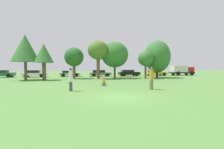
# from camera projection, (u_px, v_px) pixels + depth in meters

# --- Properties ---
(ground_plane) EXTENTS (120.00, 120.00, 0.00)m
(ground_plane) POSITION_uv_depth(u_px,v_px,m) (119.00, 97.00, 11.14)
(ground_plane) COLOR #54843D
(person_thrower) EXTENTS (0.30, 0.30, 1.93)m
(person_thrower) POSITION_uv_depth(u_px,v_px,m) (71.00, 79.00, 13.80)
(person_thrower) COLOR #3F3F47
(person_thrower) RESTS_ON ground
(person_catcher) EXTENTS (0.37, 0.37, 1.94)m
(person_catcher) POSITION_uv_depth(u_px,v_px,m) (151.00, 78.00, 14.75)
(person_catcher) COLOR #726651
(person_catcher) RESTS_ON ground
(frisbee) EXTENTS (0.23, 0.22, 0.11)m
(frisbee) POSITION_uv_depth(u_px,v_px,m) (105.00, 65.00, 14.44)
(frisbee) COLOR #19B2D8
(bystander_sitting) EXTENTS (0.40, 0.34, 1.03)m
(bystander_sitting) POSITION_uv_depth(u_px,v_px,m) (104.00, 82.00, 17.48)
(bystander_sitting) COLOR #726651
(bystander_sitting) RESTS_ON ground
(tree_0) EXTENTS (3.97, 3.97, 6.65)m
(tree_0) POSITION_uv_depth(u_px,v_px,m) (25.00, 48.00, 24.43)
(tree_0) COLOR brown
(tree_0) RESTS_ON ground
(tree_1) EXTENTS (2.75, 2.75, 5.29)m
(tree_1) POSITION_uv_depth(u_px,v_px,m) (44.00, 54.00, 24.21)
(tree_1) COLOR brown
(tree_1) RESTS_ON ground
(tree_2) EXTENTS (3.11, 3.11, 5.10)m
(tree_2) POSITION_uv_depth(u_px,v_px,m) (74.00, 57.00, 27.39)
(tree_2) COLOR brown
(tree_2) RESTS_ON ground
(tree_3) EXTENTS (3.29, 3.29, 6.13)m
(tree_3) POSITION_uv_depth(u_px,v_px,m) (98.00, 51.00, 26.87)
(tree_3) COLOR brown
(tree_3) RESTS_ON ground
(tree_4) EXTENTS (4.50, 4.50, 6.14)m
(tree_4) POSITION_uv_depth(u_px,v_px,m) (115.00, 55.00, 28.23)
(tree_4) COLOR brown
(tree_4) RESTS_ON ground
(tree_5) EXTENTS (2.50, 2.50, 4.53)m
(tree_5) POSITION_uv_depth(u_px,v_px,m) (146.00, 59.00, 27.38)
(tree_5) COLOR brown
(tree_5) RESTS_ON ground
(tree_6) EXTENTS (4.50, 4.50, 6.51)m
(tree_6) POSITION_uv_depth(u_px,v_px,m) (157.00, 57.00, 29.48)
(tree_6) COLOR #473323
(tree_6) RESTS_ON ground
(parked_car_green) EXTENTS (3.94, 1.92, 1.31)m
(parked_car_green) POSITION_uv_depth(u_px,v_px,m) (2.00, 74.00, 30.28)
(parked_car_green) COLOR #196633
(parked_car_green) RESTS_ON ground
(parked_car_white) EXTENTS (4.31, 2.12, 1.27)m
(parked_car_white) POSITION_uv_depth(u_px,v_px,m) (34.00, 74.00, 31.08)
(parked_car_white) COLOR silver
(parked_car_white) RESTS_ON ground
(parked_car_silver) EXTENTS (4.02, 2.10, 1.16)m
(parked_car_silver) POSITION_uv_depth(u_px,v_px,m) (70.00, 73.00, 32.92)
(parked_car_silver) COLOR #B2B2B7
(parked_car_silver) RESTS_ON ground
(parked_car_grey) EXTENTS (4.31, 1.97, 1.26)m
(parked_car_grey) POSITION_uv_depth(u_px,v_px,m) (100.00, 73.00, 33.62)
(parked_car_grey) COLOR slate
(parked_car_grey) RESTS_ON ground
(parked_car_black) EXTENTS (4.27, 2.10, 1.27)m
(parked_car_black) POSITION_uv_depth(u_px,v_px,m) (129.00, 73.00, 34.55)
(parked_car_black) COLOR black
(parked_car_black) RESTS_ON ground
(parked_car_yellow) EXTENTS (4.48, 1.99, 1.21)m
(parked_car_yellow) POSITION_uv_depth(u_px,v_px,m) (156.00, 73.00, 35.55)
(parked_car_yellow) COLOR gold
(parked_car_yellow) RESTS_ON ground
(delivery_truck_red) EXTENTS (5.37, 2.27, 2.11)m
(delivery_truck_red) POSITION_uv_depth(u_px,v_px,m) (181.00, 70.00, 37.31)
(delivery_truck_red) COLOR #2D2D33
(delivery_truck_red) RESTS_ON ground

